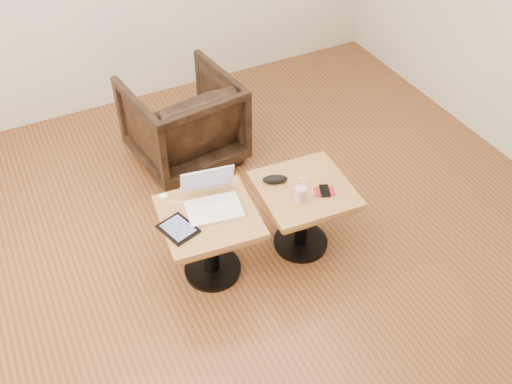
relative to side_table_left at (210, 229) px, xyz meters
name	(u,v)px	position (x,y,z in m)	size (l,w,h in m)	color
room_shell	(264,80)	(0.34, -0.03, 0.97)	(4.52, 4.52, 2.71)	#5B3113
side_table_left	(210,229)	(0.00, 0.00, 0.00)	(0.62, 0.62, 0.51)	black
side_table_right	(304,202)	(0.63, -0.05, 0.00)	(0.60, 0.60, 0.51)	black
laptop	(212,199)	(0.05, 0.06, 0.17)	(0.37, 0.35, 0.22)	white
tablet	(178,229)	(-0.21, -0.04, 0.14)	(0.23, 0.25, 0.02)	black
charging_adapter	(164,197)	(-0.19, 0.25, 0.14)	(0.04, 0.04, 0.03)	white
glasses_case	(275,179)	(0.49, 0.08, 0.15)	(0.16, 0.07, 0.05)	black
striped_cup	(300,194)	(0.55, -0.13, 0.17)	(0.07, 0.07, 0.09)	#C74D80
earbuds_tangle	(304,178)	(0.67, 0.03, 0.13)	(0.07, 0.05, 0.01)	white
phone_on_sleeve	(325,191)	(0.72, -0.14, 0.13)	(0.15, 0.13, 0.02)	#AA1121
armchair	(183,121)	(0.28, 1.18, -0.03)	(0.76, 0.78, 0.71)	black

